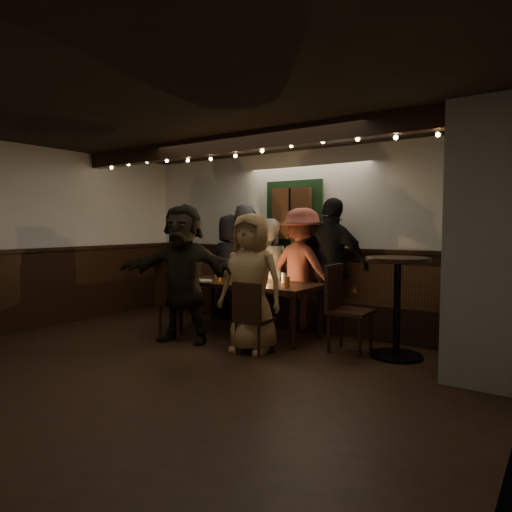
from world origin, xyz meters
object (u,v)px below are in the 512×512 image
Objects in this scene: dining_table at (247,286)px; chair_near_left at (174,296)px; chair_near_right at (251,314)px; person_g at (251,283)px; chair_end at (343,302)px; person_a at (232,266)px; person_c at (267,271)px; person_b at (245,262)px; person_d at (302,269)px; high_top at (397,294)px; person_f at (183,273)px; person_e at (333,265)px.

dining_table is 2.01× the size of chair_near_left.
dining_table is 1.03m from chair_near_right.
chair_end is at bearing 28.90° from person_g.
chair_end reaches higher than chair_near_left.
person_c is (0.70, -0.03, -0.04)m from person_a.
person_d is at bearing 173.14° from person_b.
chair_near_right is at bearing -148.72° from high_top.
person_d reaches higher than person_g.
chair_near_left is at bearing 175.56° from person_g.
person_a is (-0.85, 0.75, 0.17)m from dining_table.
person_f is at bearing -160.84° from high_top.
person_f reaches higher than chair_end.
person_d reaches higher than chair_end.
chair_near_left is 0.63× the size of person_c.
person_b is at bearing 7.56° from person_d.
person_a is 1.02× the size of person_g.
person_e is (0.45, 0.07, 0.07)m from person_d.
person_g is at bearing 92.47° from person_c.
dining_table is 0.95m from person_b.
dining_table is 1.27× the size of person_c.
chair_near_left is at bearing 88.93° from person_a.
chair_near_right is at bearing -52.02° from dining_table.
chair_near_left is at bearing -160.44° from chair_end.
person_a is 1.32m from person_d.
person_b reaches higher than person_g.
person_c is at bearing 63.76° from person_f.
person_c is 0.62m from person_d.
person_d reaches higher than chair_near_right.
person_b is at bearing 87.47° from chair_near_left.
person_a is at bearing 8.89° from person_e.
person_c is at bearing 175.28° from person_b.
chair_near_right is 1.12m from person_f.
chair_near_right is at bearing 123.14° from person_b.
chair_near_left is at bearing 155.18° from person_f.
person_c is (-0.15, 0.72, 0.14)m from dining_table.
high_top is 1.34m from person_e.
chair_near_left is 1.84m from person_d.
person_d is at bearing 85.74° from person_g.
high_top is (2.65, 0.82, 0.15)m from chair_near_left.
person_d reaches higher than person_c.
chair_near_left is at bearing 178.61° from chair_near_right.
person_b is (-1.18, 1.52, 0.43)m from chair_near_right.
person_c is at bearing 72.41° from chair_near_left.
dining_table is at bearing 77.62° from person_c.
dining_table is 0.90m from person_g.
person_d is at bearing 53.25° from chair_near_left.
chair_near_left is 0.60× the size of person_a.
dining_table is 0.99m from chair_near_left.
chair_near_right is 0.82× the size of chair_end.
person_f reaches higher than high_top.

